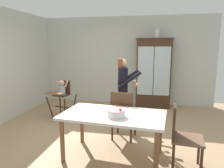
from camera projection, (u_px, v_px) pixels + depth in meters
ground_plane at (108, 136)px, 4.20m from camera, size 6.24×6.24×0.00m
wall_back at (126, 61)px, 6.50m from camera, size 5.32×0.06×2.70m
china_cabinet at (154, 73)px, 6.14m from camera, size 1.05×0.48×2.03m
ceramic_vase at (157, 34)px, 5.93m from camera, size 0.13×0.13×0.27m
high_chair_with_toddler at (62, 92)px, 5.29m from camera, size 0.67×0.76×0.95m
adult_person at (123, 84)px, 4.58m from camera, size 0.58×0.56×1.53m
dining_table at (113, 119)px, 3.30m from camera, size 1.69×1.05×0.74m
birthday_cake at (116, 113)px, 3.14m from camera, size 0.28×0.28×0.19m
dining_chair_far_side at (123, 112)px, 3.95m from camera, size 0.49×0.49×0.96m
dining_chair_right_end at (180, 132)px, 3.03m from camera, size 0.48×0.48×0.96m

